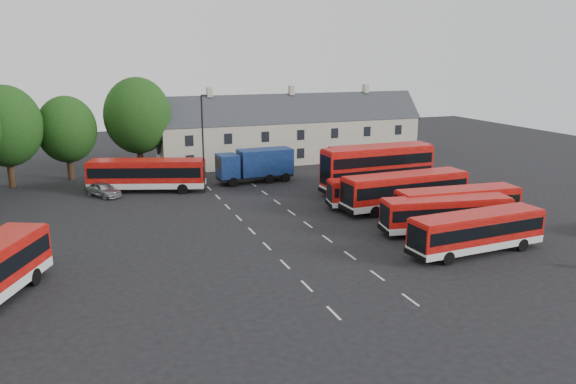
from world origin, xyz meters
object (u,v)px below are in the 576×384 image
bus_dd_south (377,167)px  box_truck (256,164)px  silver_car (103,189)px  lamppost (203,141)px  bus_row_a (477,229)px

bus_dd_south → box_truck: 13.83m
box_truck → silver_car: bearing=-179.9°
lamppost → box_truck: bearing=23.0°
silver_car → lamppost: (10.07, -1.90, 4.67)m
bus_row_a → silver_car: size_ratio=2.47×
bus_row_a → lamppost: lamppost is taller
bus_dd_south → silver_car: 28.18m
bus_row_a → lamppost: 29.24m
box_truck → silver_car: size_ratio=1.97×
bus_row_a → bus_dd_south: bus_dd_south is taller
bus_row_a → lamppost: (-14.63, 25.06, 3.60)m
bus_dd_south → silver_car: (-26.82, 8.39, -2.04)m
bus_row_a → box_truck: bearing=102.6°
bus_row_a → bus_dd_south: 18.71m
lamppost → bus_dd_south: bearing=-21.2°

